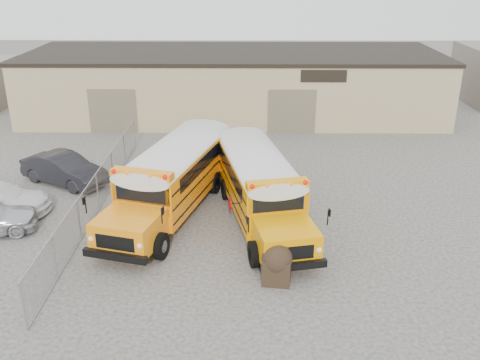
{
  "coord_description": "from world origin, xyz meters",
  "views": [
    {
      "loc": [
        0.91,
        -19.78,
        10.93
      ],
      "look_at": [
        0.67,
        2.77,
        1.6
      ],
      "focal_mm": 40.0,
      "sensor_mm": 36.0,
      "label": 1
    }
  ],
  "objects_px": {
    "school_bus_right": "(234,139)",
    "tarp_bundle": "(277,263)",
    "school_bus_left": "(217,132)",
    "car_dark": "(64,169)"
  },
  "relations": [
    {
      "from": "school_bus_right",
      "to": "tarp_bundle",
      "type": "xyz_separation_m",
      "value": [
        1.79,
        -11.52,
        -0.95
      ]
    },
    {
      "from": "car_dark",
      "to": "tarp_bundle",
      "type": "bearing_deg",
      "value": -101.5
    },
    {
      "from": "school_bus_right",
      "to": "car_dark",
      "type": "xyz_separation_m",
      "value": [
        -8.84,
        -2.35,
        -0.93
      ]
    },
    {
      "from": "school_bus_right",
      "to": "tarp_bundle",
      "type": "height_order",
      "value": "school_bus_right"
    },
    {
      "from": "school_bus_left",
      "to": "car_dark",
      "type": "bearing_deg",
      "value": -157.13
    },
    {
      "from": "car_dark",
      "to": "school_bus_right",
      "type": "bearing_deg",
      "value": -45.83
    },
    {
      "from": "school_bus_left",
      "to": "car_dark",
      "type": "height_order",
      "value": "school_bus_left"
    },
    {
      "from": "school_bus_right",
      "to": "car_dark",
      "type": "height_order",
      "value": "school_bus_right"
    },
    {
      "from": "tarp_bundle",
      "to": "car_dark",
      "type": "height_order",
      "value": "car_dark"
    },
    {
      "from": "school_bus_left",
      "to": "school_bus_right",
      "type": "xyz_separation_m",
      "value": [
        0.97,
        -0.97,
        -0.09
      ]
    }
  ]
}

